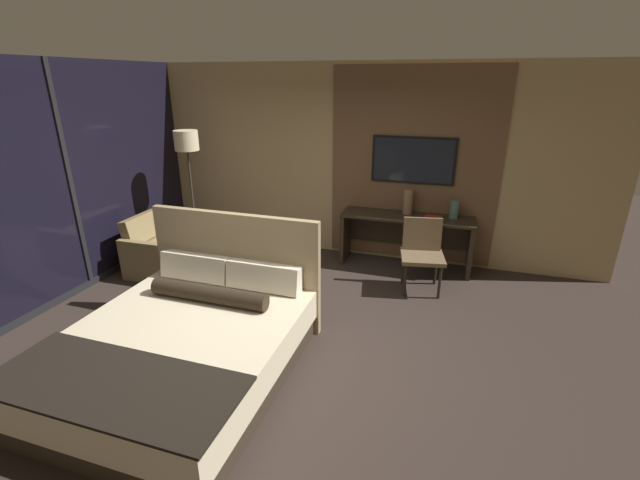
{
  "coord_description": "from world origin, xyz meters",
  "views": [
    {
      "loc": [
        1.47,
        -3.52,
        2.57
      ],
      "look_at": [
        0.09,
        0.77,
        0.86
      ],
      "focal_mm": 24.0,
      "sensor_mm": 36.0,
      "label": 1
    }
  ],
  "objects_px": {
    "tv": "(413,160)",
    "armchair_by_window": "(165,253)",
    "desk": "(406,232)",
    "desk_chair": "(422,248)",
    "floor_lamp": "(187,151)",
    "bed": "(185,344)",
    "vase_tall": "(408,201)",
    "vase_short": "(454,209)",
    "book": "(433,218)"
  },
  "relations": [
    {
      "from": "tv",
      "to": "armchair_by_window",
      "type": "xyz_separation_m",
      "value": [
        -3.19,
        -1.42,
        -1.24
      ]
    },
    {
      "from": "desk",
      "to": "desk_chair",
      "type": "relative_size",
      "value": 2.02
    },
    {
      "from": "armchair_by_window",
      "to": "floor_lamp",
      "type": "distance_m",
      "value": 1.48
    },
    {
      "from": "bed",
      "to": "vase_tall",
      "type": "xyz_separation_m",
      "value": [
        1.58,
        3.16,
        0.64
      ]
    },
    {
      "from": "vase_short",
      "to": "floor_lamp",
      "type": "bearing_deg",
      "value": -170.74
    },
    {
      "from": "desk_chair",
      "to": "floor_lamp",
      "type": "distance_m",
      "value": 3.55
    },
    {
      "from": "floor_lamp",
      "to": "vase_tall",
      "type": "xyz_separation_m",
      "value": [
        3.1,
        0.62,
        -0.64
      ]
    },
    {
      "from": "vase_tall",
      "to": "vase_short",
      "type": "distance_m",
      "value": 0.63
    },
    {
      "from": "desk",
      "to": "desk_chair",
      "type": "bearing_deg",
      "value": -66.42
    },
    {
      "from": "desk_chair",
      "to": "floor_lamp",
      "type": "bearing_deg",
      "value": 167.9
    },
    {
      "from": "floor_lamp",
      "to": "vase_short",
      "type": "distance_m",
      "value": 3.84
    },
    {
      "from": "desk",
      "to": "armchair_by_window",
      "type": "height_order",
      "value": "armchair_by_window"
    },
    {
      "from": "armchair_by_window",
      "to": "floor_lamp",
      "type": "xyz_separation_m",
      "value": [
        0.08,
        0.67,
        1.32
      ]
    },
    {
      "from": "tv",
      "to": "vase_tall",
      "type": "bearing_deg",
      "value": -96.85
    },
    {
      "from": "desk_chair",
      "to": "vase_tall",
      "type": "relative_size",
      "value": 2.54
    },
    {
      "from": "desk_chair",
      "to": "book",
      "type": "distance_m",
      "value": 0.63
    },
    {
      "from": "tv",
      "to": "desk_chair",
      "type": "distance_m",
      "value": 1.3
    },
    {
      "from": "bed",
      "to": "desk",
      "type": "xyz_separation_m",
      "value": [
        1.59,
        3.09,
        0.21
      ]
    },
    {
      "from": "book",
      "to": "armchair_by_window",
      "type": "bearing_deg",
      "value": -161.82
    },
    {
      "from": "book",
      "to": "tv",
      "type": "bearing_deg",
      "value": 143.9
    },
    {
      "from": "armchair_by_window",
      "to": "book",
      "type": "distance_m",
      "value": 3.76
    },
    {
      "from": "bed",
      "to": "book",
      "type": "bearing_deg",
      "value": 57.44
    },
    {
      "from": "desk_chair",
      "to": "armchair_by_window",
      "type": "relative_size",
      "value": 0.99
    },
    {
      "from": "tv",
      "to": "desk_chair",
      "type": "height_order",
      "value": "tv"
    },
    {
      "from": "floor_lamp",
      "to": "vase_short",
      "type": "bearing_deg",
      "value": 9.26
    },
    {
      "from": "vase_short",
      "to": "book",
      "type": "height_order",
      "value": "vase_short"
    },
    {
      "from": "floor_lamp",
      "to": "tv",
      "type": "bearing_deg",
      "value": 13.52
    },
    {
      "from": "bed",
      "to": "vase_tall",
      "type": "bearing_deg",
      "value": 63.5
    },
    {
      "from": "desk_chair",
      "to": "vase_tall",
      "type": "distance_m",
      "value": 0.86
    },
    {
      "from": "desk_chair",
      "to": "vase_tall",
      "type": "bearing_deg",
      "value": 101.9
    },
    {
      "from": "floor_lamp",
      "to": "book",
      "type": "xyz_separation_m",
      "value": [
        3.46,
        0.5,
        -0.81
      ]
    },
    {
      "from": "vase_tall",
      "to": "tv",
      "type": "bearing_deg",
      "value": 83.15
    },
    {
      "from": "vase_tall",
      "to": "vase_short",
      "type": "bearing_deg",
      "value": -1.14
    },
    {
      "from": "bed",
      "to": "desk_chair",
      "type": "xyz_separation_m",
      "value": [
        1.87,
        2.46,
        0.23
      ]
    },
    {
      "from": "vase_short",
      "to": "bed",
      "type": "bearing_deg",
      "value": -125.03
    },
    {
      "from": "desk_chair",
      "to": "floor_lamp",
      "type": "relative_size",
      "value": 0.48
    },
    {
      "from": "desk",
      "to": "floor_lamp",
      "type": "distance_m",
      "value": 3.34
    },
    {
      "from": "bed",
      "to": "book",
      "type": "distance_m",
      "value": 3.63
    },
    {
      "from": "desk",
      "to": "vase_short",
      "type": "xyz_separation_m",
      "value": [
        0.62,
        0.06,
        0.37
      ]
    },
    {
      "from": "tv",
      "to": "book",
      "type": "xyz_separation_m",
      "value": [
        0.35,
        -0.25,
        -0.72
      ]
    },
    {
      "from": "desk_chair",
      "to": "tv",
      "type": "bearing_deg",
      "value": 97.76
    },
    {
      "from": "tv",
      "to": "vase_short",
      "type": "distance_m",
      "value": 0.88
    },
    {
      "from": "bed",
      "to": "vase_tall",
      "type": "distance_m",
      "value": 3.59
    },
    {
      "from": "desk",
      "to": "book",
      "type": "relative_size",
      "value": 7.75
    },
    {
      "from": "bed",
      "to": "floor_lamp",
      "type": "bearing_deg",
      "value": 120.95
    },
    {
      "from": "vase_tall",
      "to": "floor_lamp",
      "type": "bearing_deg",
      "value": -168.67
    },
    {
      "from": "floor_lamp",
      "to": "vase_tall",
      "type": "distance_m",
      "value": 3.23
    },
    {
      "from": "tv",
      "to": "floor_lamp",
      "type": "relative_size",
      "value": 0.61
    },
    {
      "from": "armchair_by_window",
      "to": "book",
      "type": "xyz_separation_m",
      "value": [
        3.54,
        1.16,
        0.51
      ]
    },
    {
      "from": "bed",
      "to": "floor_lamp",
      "type": "height_order",
      "value": "floor_lamp"
    }
  ]
}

